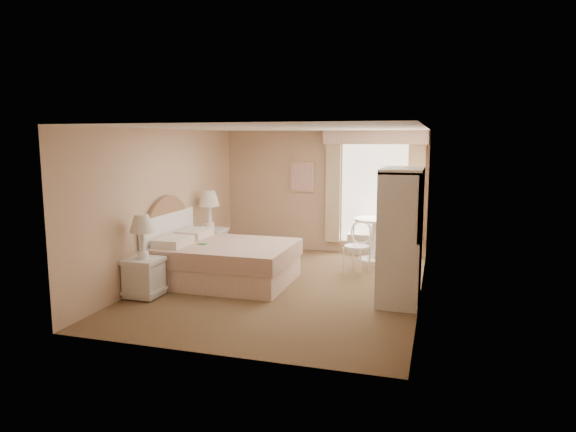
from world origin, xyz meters
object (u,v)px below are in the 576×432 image
(cafe_chair, at_px, (359,242))
(nightstand_far, at_px, (210,236))
(round_table, at_px, (374,232))
(armoire, at_px, (401,246))
(nightstand_near, at_px, (144,267))
(bed, at_px, (220,260))

(cafe_chair, bearing_deg, nightstand_far, -156.58)
(nightstand_far, height_order, cafe_chair, nightstand_far)
(round_table, bearing_deg, armoire, -74.06)
(nightstand_near, distance_m, armoire, 3.79)
(cafe_chair, relative_size, armoire, 0.47)
(nightstand_far, xyz_separation_m, cafe_chair, (2.82, 0.13, 0.01))
(cafe_chair, bearing_deg, bed, -127.33)
(bed, height_order, armoire, armoire)
(armoire, bearing_deg, cafe_chair, 119.89)
(bed, xyz_separation_m, nightstand_far, (-0.72, 1.17, 0.15))
(nightstand_near, xyz_separation_m, cafe_chair, (2.82, 2.42, 0.06))
(armoire, bearing_deg, round_table, 105.94)
(nightstand_near, xyz_separation_m, armoire, (3.65, 0.96, 0.34))
(cafe_chair, xyz_separation_m, armoire, (0.84, -1.45, 0.28))
(round_table, distance_m, cafe_chair, 0.95)
(nightstand_near, bearing_deg, cafe_chair, 40.63)
(nightstand_near, bearing_deg, round_table, 48.43)
(bed, bearing_deg, round_table, 44.87)
(nightstand_far, relative_size, armoire, 0.70)
(bed, xyz_separation_m, cafe_chair, (2.09, 1.31, 0.16))
(nightstand_far, bearing_deg, armoire, -19.89)
(nightstand_far, xyz_separation_m, armoire, (3.65, -1.32, 0.29))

